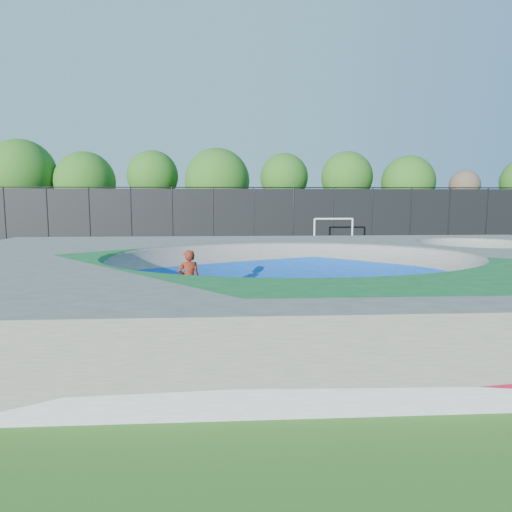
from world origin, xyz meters
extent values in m
plane|color=#31651C|center=(0.00, 0.00, 0.00)|extent=(120.00, 120.00, 0.00)
cube|color=gray|center=(0.00, 0.00, 0.75)|extent=(22.00, 14.00, 1.50)
imported|color=red|center=(-2.98, -0.39, 0.85)|extent=(0.69, 0.53, 1.71)
cube|color=black|center=(-2.98, -0.39, 0.03)|extent=(0.80, 0.32, 0.05)
cylinder|color=silver|center=(4.09, 18.24, 0.89)|extent=(0.12, 0.12, 1.78)
cylinder|color=silver|center=(6.76, 18.24, 0.89)|extent=(0.12, 0.12, 1.78)
cylinder|color=silver|center=(5.43, 18.24, 1.78)|extent=(2.67, 0.12, 0.12)
cylinder|color=black|center=(-18.00, 21.00, 2.00)|extent=(0.09, 0.09, 4.00)
cylinder|color=black|center=(-15.00, 21.00, 2.00)|extent=(0.09, 0.09, 4.00)
cylinder|color=black|center=(-12.00, 21.00, 2.00)|extent=(0.09, 0.09, 4.00)
cylinder|color=black|center=(-9.00, 21.00, 2.00)|extent=(0.09, 0.09, 4.00)
cylinder|color=black|center=(-6.00, 21.00, 2.00)|extent=(0.09, 0.09, 4.00)
cylinder|color=black|center=(-3.00, 21.00, 2.00)|extent=(0.09, 0.09, 4.00)
cylinder|color=black|center=(0.00, 21.00, 2.00)|extent=(0.09, 0.09, 4.00)
cylinder|color=black|center=(3.00, 21.00, 2.00)|extent=(0.09, 0.09, 4.00)
cylinder|color=black|center=(6.00, 21.00, 2.00)|extent=(0.09, 0.09, 4.00)
cylinder|color=black|center=(9.00, 21.00, 2.00)|extent=(0.09, 0.09, 4.00)
cylinder|color=black|center=(12.00, 21.00, 2.00)|extent=(0.09, 0.09, 4.00)
cylinder|color=black|center=(15.00, 21.00, 2.00)|extent=(0.09, 0.09, 4.00)
cylinder|color=black|center=(18.00, 21.00, 2.00)|extent=(0.09, 0.09, 4.00)
cube|color=black|center=(0.00, 21.00, 2.00)|extent=(48.00, 0.03, 3.80)
cylinder|color=black|center=(0.00, 21.00, 4.00)|extent=(48.00, 0.08, 0.08)
cylinder|color=#412820|center=(-18.70, 25.64, 1.56)|extent=(0.44, 0.44, 3.12)
sphere|color=#265D18|center=(-18.70, 25.64, 5.20)|extent=(5.55, 5.55, 5.55)
cylinder|color=#412820|center=(-13.72, 25.92, 1.37)|extent=(0.44, 0.44, 2.73)
sphere|color=#265D18|center=(-13.72, 25.92, 4.58)|extent=(4.94, 4.94, 4.94)
cylinder|color=#412820|center=(-8.33, 27.03, 1.74)|extent=(0.44, 0.44, 3.49)
sphere|color=#265D18|center=(-8.33, 27.03, 5.12)|extent=(4.35, 4.35, 4.35)
cylinder|color=#412820|center=(-2.77, 25.38, 1.32)|extent=(0.44, 0.44, 2.65)
sphere|color=#265D18|center=(-2.77, 25.38, 4.66)|extent=(5.36, 5.36, 5.36)
cylinder|color=#412820|center=(2.93, 26.37, 1.73)|extent=(0.44, 0.44, 3.46)
sphere|color=#265D18|center=(2.93, 26.37, 5.00)|extent=(4.11, 4.11, 4.11)
cylinder|color=#412820|center=(8.26, 25.84, 1.69)|extent=(0.44, 0.44, 3.37)
sphere|color=#265D18|center=(8.26, 25.84, 5.01)|extent=(4.37, 4.37, 4.37)
cylinder|color=#412820|center=(13.41, 25.26, 1.44)|extent=(0.44, 0.44, 2.89)
sphere|color=#265D18|center=(13.41, 25.26, 4.57)|extent=(4.49, 4.49, 4.49)
cylinder|color=#412820|center=(18.73, 25.95, 1.64)|extent=(0.44, 0.44, 3.28)
sphere|color=brown|center=(18.73, 25.95, 4.38)|extent=(2.60, 2.60, 2.60)
camera|label=1|loc=(-1.86, -13.07, 3.09)|focal=32.00mm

